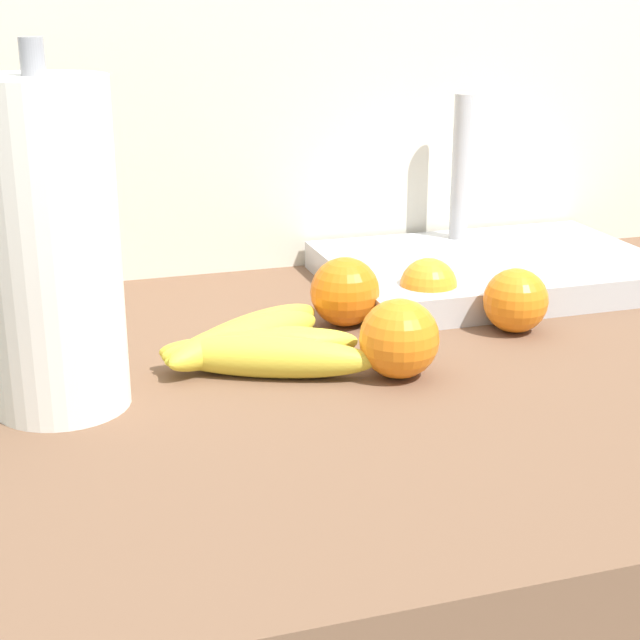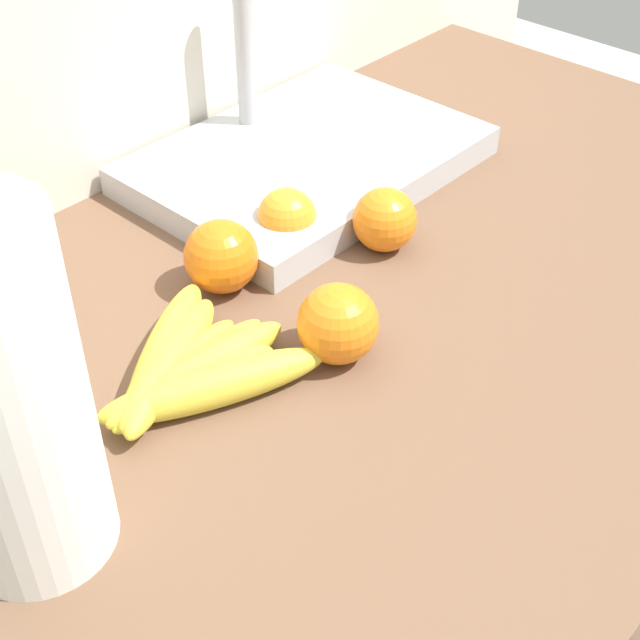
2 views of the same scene
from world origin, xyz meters
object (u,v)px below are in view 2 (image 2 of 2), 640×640
banana_bunch (187,371)px  sink_basin (305,157)px  orange_center (338,324)px  orange_far_right (221,256)px  orange_back_left (287,218)px  paper_towel_roll (1,401)px  orange_right (385,220)px

banana_bunch → sink_basin: bearing=27.8°
orange_center → orange_far_right: bearing=90.0°
orange_back_left → orange_center: bearing=-121.8°
paper_towel_roll → sink_basin: paper_towel_roll is taller
sink_basin → orange_back_left: bearing=-144.0°
banana_bunch → orange_right: 0.29m
orange_center → sink_basin: sink_basin is taller
orange_center → orange_right: bearing=26.1°
orange_right → orange_far_right: (-0.17, 0.08, 0.00)m
orange_back_left → banana_bunch: bearing=-157.3°
orange_back_left → sink_basin: 0.15m
orange_far_right → orange_right: bearing=-24.2°
orange_center → orange_back_left: bearing=58.2°
banana_bunch → orange_far_right: size_ratio=2.73×
orange_back_left → orange_far_right: orange_far_right is taller
paper_towel_roll → orange_center: bearing=-5.2°
orange_far_right → sink_basin: 0.25m
banana_bunch → orange_right: bearing=2.4°
banana_bunch → orange_far_right: 0.15m
orange_far_right → sink_basin: (0.23, 0.10, -0.02)m
orange_back_left → orange_far_right: (-0.10, -0.01, 0.01)m
orange_right → paper_towel_roll: 0.49m
paper_towel_roll → banana_bunch: bearing=12.6°
orange_right → sink_basin: sink_basin is taller
orange_far_right → sink_basin: size_ratio=0.19×
orange_center → paper_towel_roll: bearing=174.8°
banana_bunch → orange_center: 0.14m
orange_back_left → paper_towel_roll: 0.45m
orange_center → orange_far_right: size_ratio=1.00×
orange_back_left → sink_basin: size_ratio=0.16×
orange_center → orange_far_right: 0.16m
orange_far_right → paper_towel_roll: size_ratio=0.24×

